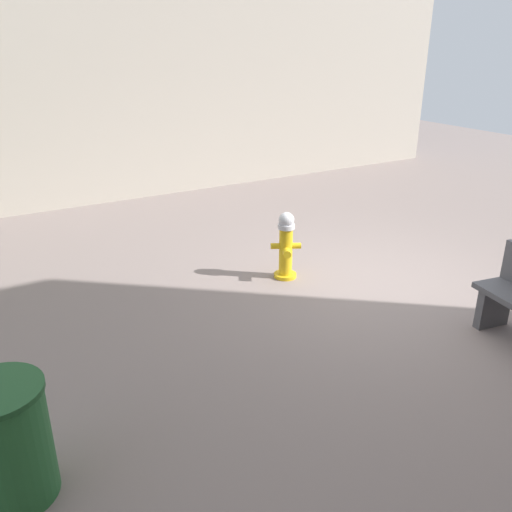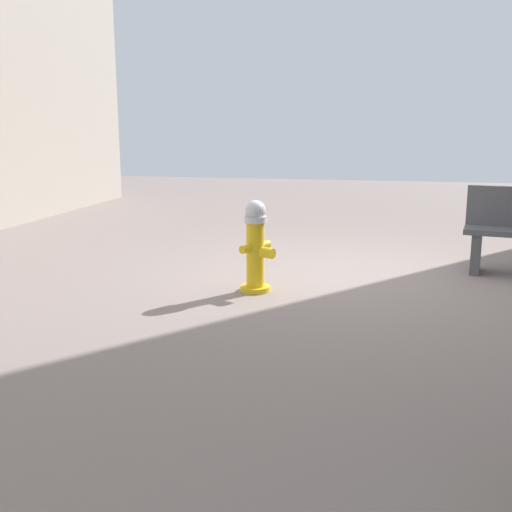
{
  "view_description": "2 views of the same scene",
  "coord_description": "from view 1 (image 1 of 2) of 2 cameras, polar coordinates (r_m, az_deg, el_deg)",
  "views": [
    {
      "loc": [
        -4.5,
        4.43,
        2.97
      ],
      "look_at": [
        -0.0,
        1.84,
        0.83
      ],
      "focal_mm": 37.14,
      "sensor_mm": 36.0,
      "label": 1
    },
    {
      "loc": [
        -0.33,
        6.59,
        1.62
      ],
      "look_at": [
        0.72,
        1.67,
        0.53
      ],
      "focal_mm": 42.88,
      "sensor_mm": 36.0,
      "label": 2
    }
  ],
  "objects": [
    {
      "name": "trash_bin",
      "position": [
        4.13,
        -25.36,
        -17.78
      ],
      "size": [
        0.62,
        0.62,
        0.89
      ],
      "color": "#266633",
      "rests_on": "ground_plane"
    },
    {
      "name": "fire_hydrant",
      "position": [
        6.94,
        3.24,
        1.14
      ],
      "size": [
        0.37,
        0.39,
        0.9
      ],
      "color": "gold",
      "rests_on": "ground_plane"
    },
    {
      "name": "ground_plane",
      "position": [
        6.98,
        13.17,
        -3.37
      ],
      "size": [
        23.4,
        23.4,
        0.0
      ],
      "primitive_type": "plane",
      "color": "gray"
    }
  ]
}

